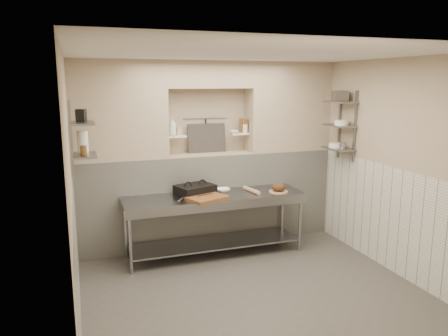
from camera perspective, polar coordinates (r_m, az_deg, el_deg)
name	(u,v)px	position (r m, az deg, el deg)	size (l,w,h in m)	color
floor	(251,293)	(5.58, 3.58, -15.97)	(4.00, 3.90, 0.10)	#4D4944
ceiling	(254,49)	(4.98, 4.00, 15.23)	(4.00, 3.90, 0.10)	silver
wall_left	(66,192)	(4.71, -19.93, -2.97)	(0.10, 3.90, 2.80)	tan
wall_right	(397,167)	(6.16, 21.64, 0.15)	(0.10, 3.90, 2.80)	tan
wall_back	(204,152)	(6.94, -2.61, 2.10)	(4.00, 0.10, 2.80)	tan
wall_front	(357,233)	(3.40, 17.02, -8.16)	(4.00, 0.10, 2.80)	tan
backwall_lower	(209,198)	(6.86, -1.96, -4.00)	(4.00, 0.40, 1.40)	silver
alcove_sill	(209,154)	(6.70, -2.00, 1.87)	(1.30, 0.40, 0.02)	tan
backwall_pillar_left	(118,110)	(6.37, -13.62, 7.32)	(1.35, 0.40, 1.40)	tan
backwall_pillar_right	(288,107)	(7.13, 8.30, 7.90)	(1.35, 0.40, 1.40)	tan
backwall_header	(208,75)	(6.62, -2.08, 12.09)	(1.30, 0.40, 0.40)	tan
wainscot_left	(77,256)	(4.92, -18.67, -10.86)	(0.02, 3.90, 1.40)	silver
wainscot_right	(389,218)	(6.29, 20.76, -6.15)	(0.02, 3.90, 1.40)	silver
alcove_shelf_left	(176,136)	(6.54, -6.23, 4.13)	(0.28, 0.16, 0.03)	white
alcove_shelf_right	(239,134)	(6.82, 2.01, 4.49)	(0.28, 0.16, 0.03)	white
utensil_rail	(205,118)	(6.80, -2.46, 6.58)	(0.02, 0.02, 0.70)	gray
hanging_steel	(206,129)	(6.80, -2.40, 5.14)	(0.02, 0.02, 0.30)	black
splash_panel	(207,138)	(6.77, -2.27, 3.92)	(0.60, 0.02, 0.45)	#383330
shelf_rail_left_a	(71,138)	(5.87, -19.33, 3.75)	(0.03, 0.03, 0.95)	slate
shelf_rail_left_b	(71,142)	(5.47, -19.33, 3.24)	(0.03, 0.03, 0.95)	slate
wall_shelf_left_lower	(84,155)	(5.70, -17.85, 1.60)	(0.30, 0.50, 0.03)	slate
wall_shelf_left_upper	(82,123)	(5.65, -18.09, 5.60)	(0.30, 0.50, 0.03)	slate
shelf_rail_right_a	(339,124)	(7.04, 14.84, 5.57)	(0.03, 0.03, 1.05)	slate
shelf_rail_right_b	(355,127)	(6.72, 16.73, 5.21)	(0.03, 0.03, 1.05)	slate
wall_shelf_right_lower	(338,149)	(6.85, 14.68, 2.46)	(0.30, 0.50, 0.03)	slate
wall_shelf_right_mid	(339,126)	(6.80, 14.83, 5.38)	(0.30, 0.50, 0.03)	slate
wall_shelf_right_upper	(340,102)	(6.78, 14.97, 8.32)	(0.30, 0.50, 0.03)	slate
prep_table	(215,213)	(6.33, -1.22, -5.85)	(2.60, 0.70, 0.90)	gray
panini_press	(195,190)	(6.29, -3.79, -2.86)	(0.62, 0.53, 0.14)	black
cutting_board	(207,198)	(6.02, -2.21, -3.97)	(0.52, 0.36, 0.05)	brown
knife_blade	(205,195)	(6.09, -2.52, -3.54)	(0.25, 0.03, 0.01)	gray
tongs	(182,198)	(5.91, -5.50, -3.97)	(0.02, 0.02, 0.26)	gray
mixing_bowl	(223,190)	(6.45, -0.11, -2.89)	(0.20, 0.20, 0.05)	white
rolling_pin	(252,190)	(6.44, 3.62, -2.91)	(0.06, 0.06, 0.39)	tan
bread_board	(278,192)	(6.49, 7.11, -3.07)	(0.27, 0.27, 0.02)	tan
bread_loaf	(278,187)	(6.47, 7.13, -2.48)	(0.20, 0.20, 0.12)	#4C2D19
bottle_soap	(173,127)	(6.46, -6.71, 5.38)	(0.11, 0.11, 0.28)	white
jar_alcove	(179,132)	(6.56, -5.88, 4.76)	(0.07, 0.07, 0.11)	tan
bowl_alcove	(234,132)	(6.77, 1.34, 4.74)	(0.14, 0.14, 0.05)	white
condiment_a	(246,126)	(6.84, 2.91, 5.50)	(0.06, 0.06, 0.21)	brown
condiment_b	(241,125)	(6.86, 2.24, 5.59)	(0.06, 0.06, 0.23)	brown
condiment_c	(245,129)	(6.83, 2.77, 5.16)	(0.08, 0.08, 0.13)	white
jug_left	(83,142)	(5.83, -17.98, 3.28)	(0.14, 0.14, 0.27)	white
jar_left	(84,150)	(5.63, -17.88, 2.22)	(0.08, 0.08, 0.12)	brown
box_left_upper	(81,115)	(5.71, -18.16, 6.55)	(0.11, 0.11, 0.15)	black
bowl_right	(336,145)	(6.89, 14.42, 2.92)	(0.22, 0.22, 0.07)	white
canister_right	(343,146)	(6.74, 15.24, 2.84)	(0.10, 0.10, 0.10)	gray
bowl_right_mid	(341,123)	(6.76, 15.08, 5.76)	(0.20, 0.20, 0.08)	white
basket_right	(340,96)	(6.80, 14.89, 9.09)	(0.20, 0.24, 0.15)	gray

